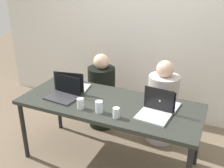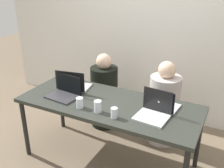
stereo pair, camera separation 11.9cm
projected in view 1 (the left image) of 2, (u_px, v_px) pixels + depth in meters
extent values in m
plane|color=#72614D|center=(109.00, 160.00, 3.03)|extent=(12.00, 12.00, 0.00)
cube|color=silver|center=(148.00, 34.00, 3.64)|extent=(4.96, 0.10, 2.41)
cube|color=#2B2F29|center=(109.00, 104.00, 2.74)|extent=(1.91, 0.78, 0.04)
cylinder|color=black|center=(24.00, 131.00, 2.95)|extent=(0.05, 0.05, 0.70)
cylinder|color=black|center=(59.00, 105.00, 3.51)|extent=(0.05, 0.05, 0.70)
cylinder|color=black|center=(198.00, 138.00, 2.83)|extent=(0.05, 0.05, 0.70)
cylinder|color=black|center=(102.00, 97.00, 3.57)|extent=(0.39, 0.39, 0.85)
sphere|color=beige|center=(101.00, 62.00, 3.36)|extent=(0.20, 0.20, 0.20)
cylinder|color=#B8AFAB|center=(162.00, 109.00, 3.25)|extent=(0.40, 0.40, 0.87)
sphere|color=beige|center=(165.00, 69.00, 3.04)|extent=(0.21, 0.21, 0.21)
cube|color=silver|center=(153.00, 117.00, 2.45)|extent=(0.31, 0.27, 0.02)
cube|color=black|center=(159.00, 99.00, 2.50)|extent=(0.29, 0.04, 0.23)
sphere|color=white|center=(159.00, 99.00, 2.52)|extent=(0.04, 0.04, 0.04)
cube|color=#353439|center=(61.00, 98.00, 2.81)|extent=(0.35, 0.26, 0.02)
cube|color=black|center=(68.00, 85.00, 2.86)|extent=(0.33, 0.04, 0.21)
sphere|color=white|center=(69.00, 84.00, 2.87)|extent=(0.04, 0.04, 0.04)
cube|color=silver|center=(164.00, 105.00, 2.66)|extent=(0.31, 0.25, 0.02)
cube|color=black|center=(161.00, 100.00, 2.52)|extent=(0.29, 0.04, 0.21)
sphere|color=white|center=(160.00, 100.00, 2.51)|extent=(0.04, 0.04, 0.04)
cube|color=#B3B6B6|center=(74.00, 87.00, 3.07)|extent=(0.39, 0.30, 0.02)
cube|color=black|center=(69.00, 82.00, 2.91)|extent=(0.34, 0.07, 0.22)
sphere|color=white|center=(68.00, 82.00, 2.89)|extent=(0.04, 0.04, 0.04)
cylinder|color=silver|center=(80.00, 104.00, 2.59)|extent=(0.07, 0.07, 0.11)
cylinder|color=silver|center=(81.00, 106.00, 2.60)|extent=(0.06, 0.06, 0.06)
cylinder|color=silver|center=(99.00, 107.00, 2.52)|extent=(0.07, 0.07, 0.12)
cylinder|color=silver|center=(99.00, 109.00, 2.53)|extent=(0.06, 0.06, 0.07)
cylinder|color=silver|center=(116.00, 113.00, 2.43)|extent=(0.07, 0.07, 0.10)
cylinder|color=silver|center=(116.00, 115.00, 2.44)|extent=(0.06, 0.06, 0.06)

